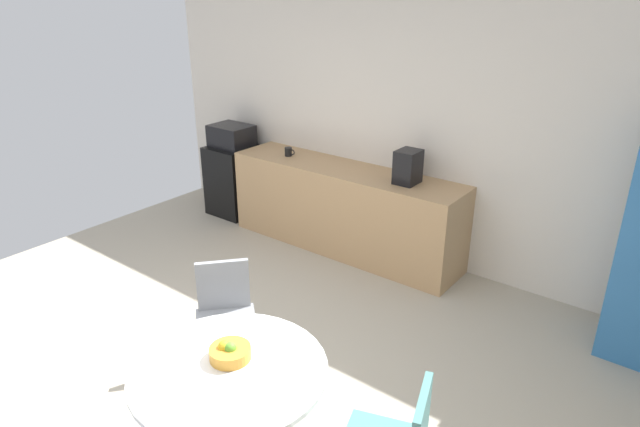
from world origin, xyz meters
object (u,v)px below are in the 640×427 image
(mini_fridge, at_px, (234,180))
(chair_gray, at_px, (225,305))
(microwave, at_px, (232,136))
(round_table, at_px, (231,388))
(mug_white, at_px, (289,152))
(coffee_maker, at_px, (408,167))
(fruit_bowl, at_px, (230,352))

(mini_fridge, height_order, chair_gray, mini_fridge)
(microwave, height_order, round_table, microwave)
(round_table, xyz_separation_m, mug_white, (-1.94, 2.76, 0.36))
(round_table, distance_m, coffee_maker, 2.86)
(microwave, relative_size, chair_gray, 0.58)
(mini_fridge, relative_size, mug_white, 6.52)
(microwave, distance_m, fruit_bowl, 3.90)
(mug_white, bearing_deg, fruit_bowl, -55.02)
(mini_fridge, bearing_deg, fruit_bowl, -44.18)
(mug_white, relative_size, coffee_maker, 0.40)
(mini_fridge, relative_size, chair_gray, 1.01)
(mini_fridge, xyz_separation_m, fruit_bowl, (2.79, -2.72, 0.34))
(coffee_maker, bearing_deg, mug_white, -179.16)
(microwave, distance_m, chair_gray, 3.05)
(round_table, xyz_separation_m, fruit_bowl, (-0.06, 0.06, 0.18))
(chair_gray, bearing_deg, mini_fridge, 134.71)
(microwave, xyz_separation_m, chair_gray, (2.13, -2.15, -0.45))
(chair_gray, relative_size, mug_white, 6.43)
(round_table, distance_m, chair_gray, 0.96)
(mug_white, bearing_deg, coffee_maker, 0.84)
(chair_gray, relative_size, coffee_maker, 2.59)
(microwave, xyz_separation_m, fruit_bowl, (2.79, -2.72, -0.21))
(round_table, xyz_separation_m, chair_gray, (-0.73, 0.63, -0.06))
(round_table, height_order, fruit_bowl, fruit_bowl)
(microwave, height_order, fruit_bowl, microwave)
(mini_fridge, distance_m, mug_white, 1.05)
(chair_gray, height_order, mug_white, mug_white)
(mini_fridge, bearing_deg, coffee_maker, 0.00)
(mini_fridge, xyz_separation_m, chair_gray, (2.13, -2.15, 0.10))
(mini_fridge, distance_m, chair_gray, 3.02)
(microwave, xyz_separation_m, mug_white, (0.91, -0.02, -0.02))
(chair_gray, xyz_separation_m, fruit_bowl, (0.67, -0.57, 0.24))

